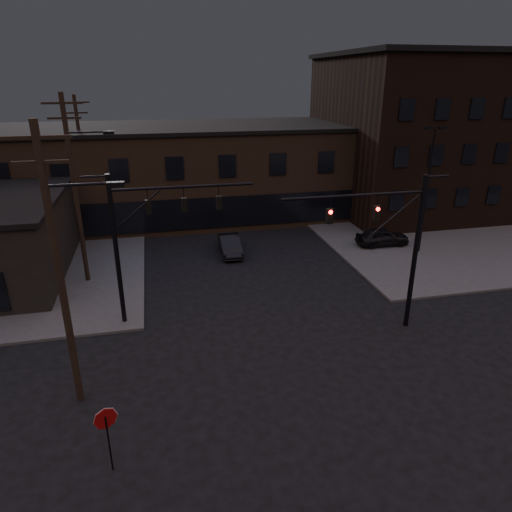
# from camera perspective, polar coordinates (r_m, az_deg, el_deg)

# --- Properties ---
(ground) EXTENTS (140.00, 140.00, 0.00)m
(ground) POSITION_cam_1_polar(r_m,az_deg,el_deg) (19.73, 7.85, -17.05)
(ground) COLOR black
(ground) RESTS_ON ground
(sidewalk_ne) EXTENTS (30.00, 30.00, 0.15)m
(sidewalk_ne) POSITION_cam_1_polar(r_m,az_deg,el_deg) (47.40, 23.93, 4.69)
(sidewalk_ne) COLOR #474744
(sidewalk_ne) RESTS_ON ground
(building_row) EXTENTS (40.00, 12.00, 8.00)m
(building_row) POSITION_cam_1_polar(r_m,az_deg,el_deg) (43.53, -4.86, 10.44)
(building_row) COLOR #503A2A
(building_row) RESTS_ON ground
(building_right) EXTENTS (22.00, 16.00, 14.00)m
(building_right) POSITION_cam_1_polar(r_m,az_deg,el_deg) (49.33, 22.42, 13.78)
(building_right) COLOR black
(building_right) RESTS_ON ground
(traffic_signal_near) EXTENTS (7.12, 0.24, 8.00)m
(traffic_signal_near) POSITION_cam_1_polar(r_m,az_deg,el_deg) (23.12, 17.13, 2.07)
(traffic_signal_near) COLOR black
(traffic_signal_near) RESTS_ON ground
(traffic_signal_far) EXTENTS (7.12, 0.24, 8.00)m
(traffic_signal_far) POSITION_cam_1_polar(r_m,az_deg,el_deg) (23.49, -14.18, 2.88)
(traffic_signal_far) COLOR black
(traffic_signal_far) RESTS_ON ground
(stop_sign) EXTENTS (0.72, 0.33, 2.48)m
(stop_sign) POSITION_cam_1_polar(r_m,az_deg,el_deg) (16.26, -18.19, -19.47)
(stop_sign) COLOR black
(stop_sign) RESTS_ON ground
(utility_pole_near) EXTENTS (3.70, 0.28, 11.00)m
(utility_pole_near) POSITION_cam_1_polar(r_m,az_deg,el_deg) (17.88, -23.28, -1.19)
(utility_pole_near) COLOR black
(utility_pole_near) RESTS_ON ground
(utility_pole_mid) EXTENTS (3.70, 0.28, 11.50)m
(utility_pole_mid) POSITION_cam_1_polar(r_m,az_deg,el_deg) (29.34, -21.61, 7.93)
(utility_pole_mid) COLOR black
(utility_pole_mid) RESTS_ON ground
(utility_pole_far) EXTENTS (2.20, 0.28, 11.00)m
(utility_pole_far) POSITION_cam_1_polar(r_m,az_deg,el_deg) (41.23, -20.84, 11.06)
(utility_pole_far) COLOR black
(utility_pole_far) RESTS_ON ground
(lot_light_a) EXTENTS (1.50, 0.28, 9.14)m
(lot_light_a) POSITION_cam_1_polar(r_m,az_deg,el_deg) (34.72, 20.75, 8.90)
(lot_light_a) COLOR black
(lot_light_a) RESTS_ON ground
(lot_light_b) EXTENTS (1.50, 0.28, 9.14)m
(lot_light_b) POSITION_cam_1_polar(r_m,az_deg,el_deg) (42.15, 24.06, 10.43)
(lot_light_b) COLOR black
(lot_light_b) RESTS_ON ground
(parked_car_lot_a) EXTENTS (4.06, 1.72, 1.37)m
(parked_car_lot_a) POSITION_cam_1_polar(r_m,az_deg,el_deg) (36.32, 15.52, 2.34)
(parked_car_lot_a) COLOR black
(parked_car_lot_a) RESTS_ON sidewalk_ne
(parked_car_lot_b) EXTENTS (4.11, 1.89, 1.16)m
(parked_car_lot_b) POSITION_cam_1_polar(r_m,az_deg,el_deg) (44.85, 18.61, 5.43)
(parked_car_lot_b) COLOR #AFAEB0
(parked_car_lot_b) RESTS_ON sidewalk_ne
(car_crossing) EXTENTS (1.54, 4.13, 1.35)m
(car_crossing) POSITION_cam_1_polar(r_m,az_deg,el_deg) (33.76, -3.29, 1.37)
(car_crossing) COLOR black
(car_crossing) RESTS_ON ground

